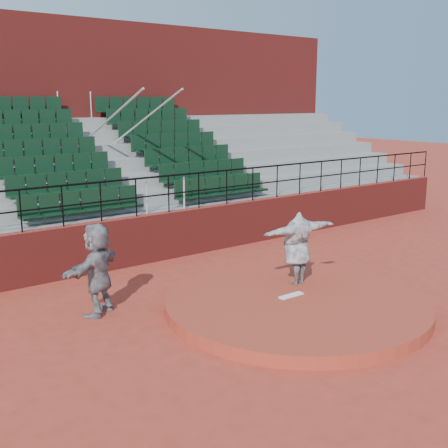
# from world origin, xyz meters

# --- Properties ---
(ground) EXTENTS (90.00, 90.00, 0.00)m
(ground) POSITION_xyz_m (0.00, 0.00, 0.00)
(ground) COLOR #A53625
(ground) RESTS_ON ground
(pitchers_mound) EXTENTS (5.50, 5.50, 0.25)m
(pitchers_mound) POSITION_xyz_m (0.00, 0.00, 0.12)
(pitchers_mound) COLOR #A53725
(pitchers_mound) RESTS_ON ground
(pitching_rubber) EXTENTS (0.60, 0.15, 0.03)m
(pitching_rubber) POSITION_xyz_m (0.00, 0.15, 0.27)
(pitching_rubber) COLOR white
(pitching_rubber) RESTS_ON pitchers_mound
(boundary_wall) EXTENTS (24.00, 0.30, 1.30)m
(boundary_wall) POSITION_xyz_m (0.00, 5.00, 0.65)
(boundary_wall) COLOR maroon
(boundary_wall) RESTS_ON ground
(wall_railing) EXTENTS (24.04, 0.05, 1.03)m
(wall_railing) POSITION_xyz_m (0.00, 5.00, 2.03)
(wall_railing) COLOR black
(wall_railing) RESTS_ON boundary_wall
(seating_deck) EXTENTS (24.00, 5.97, 4.63)m
(seating_deck) POSITION_xyz_m (0.00, 8.65, 1.44)
(seating_deck) COLOR gray
(seating_deck) RESTS_ON ground
(press_box_facade) EXTENTS (24.00, 3.00, 7.10)m
(press_box_facade) POSITION_xyz_m (0.00, 12.60, 3.55)
(press_box_facade) COLOR maroon
(press_box_facade) RESTS_ON ground
(pitcher) EXTENTS (2.05, 0.64, 1.65)m
(pitcher) POSITION_xyz_m (0.68, 0.68, 1.08)
(pitcher) COLOR black
(pitcher) RESTS_ON pitchers_mound
(fielder) EXTENTS (1.79, 1.44, 1.91)m
(fielder) POSITION_xyz_m (-3.38, 2.29, 0.95)
(fielder) COLOR black
(fielder) RESTS_ON ground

